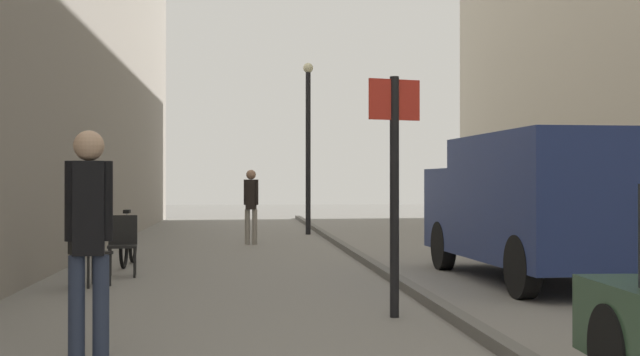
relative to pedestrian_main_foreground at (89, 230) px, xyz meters
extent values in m
plane|color=gray|center=(1.85, 7.16, -1.08)|extent=(80.00, 80.00, 0.00)
cube|color=#615F5B|center=(3.43, 7.16, -1.02)|extent=(0.16, 40.00, 0.12)
cylinder|color=#2D3851|center=(-0.09, -0.01, -0.64)|extent=(0.13, 0.13, 0.88)
cylinder|color=#2D3851|center=(0.09, 0.01, -0.64)|extent=(0.13, 0.13, 0.88)
cube|color=black|center=(0.00, 0.00, 0.17)|extent=(0.27, 0.23, 0.75)
cylinder|color=black|center=(-0.13, -0.02, 0.23)|extent=(0.10, 0.10, 0.64)
cylinder|color=black|center=(0.13, 0.02, 0.23)|extent=(0.10, 0.10, 0.64)
sphere|color=tan|center=(0.00, 0.00, 0.67)|extent=(0.24, 0.24, 0.24)
cylinder|color=gray|center=(1.52, 13.08, -0.67)|extent=(0.12, 0.12, 0.82)
cylinder|color=gray|center=(1.35, 13.11, -0.67)|extent=(0.12, 0.12, 0.82)
cube|color=black|center=(1.43, 13.09, 0.08)|extent=(0.26, 0.23, 0.70)
cylinder|color=black|center=(1.56, 13.07, 0.14)|extent=(0.10, 0.10, 0.59)
cylinder|color=black|center=(1.31, 13.12, 0.14)|extent=(0.10, 0.10, 0.59)
sphere|color=#9E755B|center=(1.43, 13.09, 0.55)|extent=(0.23, 0.23, 0.23)
cube|color=navy|center=(5.59, 4.68, 0.15)|extent=(2.23, 3.80, 1.79)
cube|color=navy|center=(5.49, 7.26, -0.07)|extent=(2.13, 1.53, 1.34)
cube|color=black|center=(5.47, 7.76, 0.23)|extent=(1.74, 0.11, 0.59)
cylinder|color=black|center=(4.56, 7.07, -0.68)|extent=(0.25, 0.81, 0.80)
cylinder|color=black|center=(6.43, 7.15, -0.68)|extent=(0.25, 0.81, 0.80)
cylinder|color=black|center=(4.70, 3.48, -0.68)|extent=(0.25, 0.81, 0.80)
cylinder|color=black|center=(3.74, -1.37, -0.76)|extent=(0.23, 0.65, 0.64)
cylinder|color=black|center=(2.85, 2.19, 0.22)|extent=(0.10, 0.10, 2.60)
cube|color=red|center=(2.85, 2.19, 1.27)|extent=(0.58, 0.20, 0.44)
cylinder|color=black|center=(3.05, 16.73, 1.17)|extent=(0.14, 0.14, 4.50)
sphere|color=beige|center=(3.05, 16.73, 3.54)|extent=(0.28, 0.28, 0.28)
torus|color=black|center=(-0.74, 8.75, -0.72)|extent=(0.07, 0.72, 0.72)
torus|color=black|center=(-0.76, 7.70, -0.72)|extent=(0.07, 0.72, 0.72)
cylinder|color=#B7B7BC|center=(-0.75, 8.22, -0.57)|extent=(0.07, 0.95, 0.05)
cylinder|color=#B7B7BC|center=(-0.75, 8.04, -0.35)|extent=(0.04, 0.04, 0.40)
cube|color=black|center=(-0.75, 8.04, -0.13)|extent=(0.10, 0.24, 0.06)
cylinder|color=black|center=(-0.41, 6.29, -0.86)|extent=(0.04, 0.04, 0.45)
cylinder|color=black|center=(-0.78, 6.26, -0.86)|extent=(0.04, 0.04, 0.45)
cylinder|color=black|center=(-0.45, 6.66, -0.86)|extent=(0.04, 0.04, 0.45)
cylinder|color=black|center=(-0.82, 6.63, -0.86)|extent=(0.04, 0.04, 0.45)
cube|color=black|center=(-0.61, 6.46, -0.61)|extent=(0.48, 0.48, 0.04)
cube|color=black|center=(-0.63, 6.66, -0.37)|extent=(0.44, 0.08, 0.45)
cylinder|color=black|center=(-0.90, 5.53, -0.86)|extent=(0.04, 0.04, 0.45)
cylinder|color=black|center=(-0.63, 5.28, -0.86)|extent=(0.04, 0.04, 0.45)
cylinder|color=black|center=(-1.15, 5.25, -0.86)|extent=(0.04, 0.04, 0.45)
cylinder|color=black|center=(-0.88, 5.00, -0.86)|extent=(0.04, 0.04, 0.45)
cube|color=black|center=(-0.89, 5.27, -0.61)|extent=(0.62, 0.62, 0.04)
cube|color=black|center=(-1.02, 5.12, -0.37)|extent=(0.35, 0.32, 0.45)
camera|label=1|loc=(1.21, -6.95, 0.38)|focal=48.17mm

